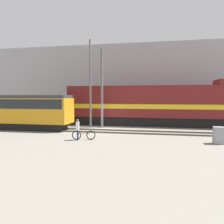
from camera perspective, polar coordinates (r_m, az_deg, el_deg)
name	(u,v)px	position (r m, az deg, el deg)	size (l,w,h in m)	color
ground_plane	(105,130)	(21.92, -1.85, -4.61)	(120.00, 120.00, 0.00)	gray
track_near	(102,131)	(20.64, -2.66, -4.97)	(60.00, 1.51, 0.14)	#47423D
track_far	(112,124)	(25.77, 0.10, -3.12)	(60.00, 1.51, 0.14)	#47423D
building_backdrop	(122,83)	(33.77, 2.74, 7.53)	(48.29, 6.00, 10.63)	#99999E
freight_locomotive	(154,105)	(25.13, 10.87, 1.87)	(19.33, 3.04, 5.09)	black
streetcar	(21,110)	(23.84, -22.76, 0.54)	(10.43, 2.54, 3.44)	black
bicycle	(84,135)	(16.99, -7.40, -6.00)	(1.78, 0.54, 0.77)	black
person	(78,128)	(16.81, -8.99, -4.02)	(0.29, 0.40, 1.61)	#232D4C
utility_pole_left	(90,84)	(23.46, -5.69, 7.32)	(0.20, 0.20, 9.28)	#595959
utility_pole_center	(102,89)	(23.11, -2.67, 6.12)	(0.26, 0.26, 8.26)	#595959
signal_box	(219,135)	(17.14, 26.13, -5.49)	(0.70, 0.60, 1.20)	gray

